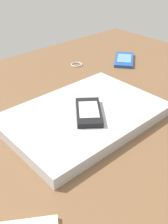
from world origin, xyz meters
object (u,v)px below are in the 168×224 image
(cell_phone_on_desk, at_px, (124,60))
(key_ring, at_px, (77,64))
(laptop_closed, at_px, (84,115))
(cell_phone_on_laptop, at_px, (89,112))

(cell_phone_on_desk, relative_size, key_ring, 3.54)
(laptop_closed, distance_m, cell_phone_on_desk, 0.36)
(cell_phone_on_laptop, xyz_separation_m, key_ring, (0.19, 0.26, -0.03))
(cell_phone_on_desk, bearing_deg, cell_phone_on_laptop, -150.77)
(cell_phone_on_laptop, relative_size, key_ring, 3.07)
(cell_phone_on_desk, bearing_deg, key_ring, 149.99)
(laptop_closed, height_order, cell_phone_on_laptop, cell_phone_on_laptop)
(laptop_closed, bearing_deg, cell_phone_on_desk, 26.62)
(key_ring, bearing_deg, cell_phone_on_desk, -30.01)
(key_ring, bearing_deg, laptop_closed, -127.54)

